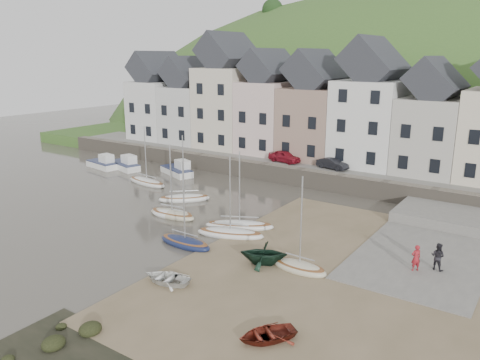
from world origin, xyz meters
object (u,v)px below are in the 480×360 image
Objects in this scene: rowboat_white at (167,278)px; car_right at (332,164)px; sailboat_0 at (147,182)px; person_dark at (438,256)px; rowboat_red at (267,334)px; person_red at (416,258)px; rowboat_green at (264,253)px; car_left at (284,156)px.

rowboat_white is 0.85× the size of car_right.
sailboat_0 is 3.62× the size of person_dark.
rowboat_red is (7.86, -1.63, -0.01)m from rowboat_white.
person_dark reaches higher than person_red.
person_dark is (29.67, -4.55, 0.73)m from sailboat_0.
rowboat_green is 9.38m from person_red.
person_dark is (4.87, 12.29, 0.64)m from rowboat_red.
rowboat_red is at bearing -34.18° from sailboat_0.
person_red is 0.49× the size of car_right.
rowboat_white is at bearing -58.16° from rowboat_green.
rowboat_white is 26.33m from car_right.
sailboat_0 is 29.98m from rowboat_red.
sailboat_0 is 2.13× the size of rowboat_green.
rowboat_red is (4.49, -7.00, -0.49)m from rowboat_green.
car_right is at bearing -80.90° from car_left.
car_right is (-4.49, 20.88, 1.32)m from rowboat_green.
person_red is 1.40m from person_dark.
sailboat_0 is at bearing -142.71° from rowboat_white.
rowboat_green reaches higher than rowboat_white.
rowboat_white is 1.66× the size of person_dark.
car_right reaches higher than person_red.
person_dark is 0.51× the size of car_right.
car_right is (-8.99, 27.88, 1.81)m from rowboat_red.
person_red is (28.59, -5.46, 0.70)m from sailboat_0.
person_red is 20.90m from car_right.
rowboat_white reaches higher than rowboat_red.
car_left is (-18.46, 16.50, 1.28)m from person_red.
car_left is at bearing -85.73° from person_red.
car_left reaches higher than rowboat_white.
rowboat_green is 0.87× the size of car_right.
rowboat_red is 1.62× the size of person_dark.
rowboat_white is 0.77× the size of car_left.
rowboat_red is (24.80, -16.84, 0.09)m from sailboat_0.
person_red is at bearing 51.57° from person_dark.
person_red reaches higher than rowboat_white.
car_left is (-6.80, 26.25, 1.88)m from rowboat_white.
car_right is (5.68, 0.00, -0.08)m from car_left.
car_left is at bearing 179.93° from rowboat_green.
person_dark is (12.73, 10.66, 0.63)m from rowboat_white.
car_right is at bearing 166.10° from rowboat_green.
sailboat_0 is at bearing 137.05° from car_right.
sailboat_0 is 2.24× the size of rowboat_red.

